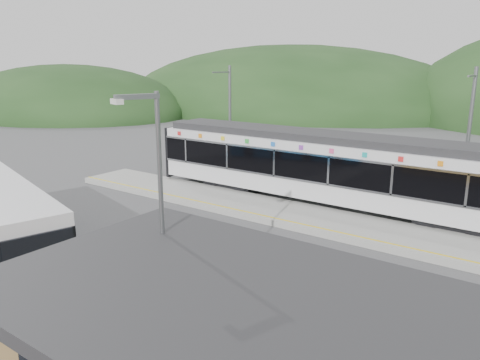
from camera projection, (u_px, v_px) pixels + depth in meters
The scene contains 10 objects.
ground at pixel (240, 235), 20.04m from camera, with size 120.00×120.00×0.00m, color #4C4C4F.
hills at pixel (423, 229), 20.69m from camera, with size 146.00×149.00×26.00m.
platform at pixel (280, 212), 22.60m from camera, with size 26.00×3.20×0.30m, color #9E9E99.
yellow_line at pixel (266, 216), 21.54m from camera, with size 26.00×0.10×0.01m, color yellow.
train at pixel (332, 167), 23.47m from camera, with size 20.44×3.01×3.74m.
catenary_mast_west at pixel (230, 119), 29.85m from camera, with size 0.18×1.80×7.00m.
catenary_mast_east at pixel (468, 140), 21.92m from camera, with size 0.18×1.80×7.00m.
station_shelter at pixel (221, 357), 9.17m from camera, with size 9.20×6.20×3.00m.
bus at pixel (2, 221), 17.82m from camera, with size 10.14×4.89×2.70m.
lamp_post at pixel (157, 201), 11.46m from camera, with size 0.45×1.18×6.52m.
Camera 1 is at (11.00, -15.32, 7.16)m, focal length 35.00 mm.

